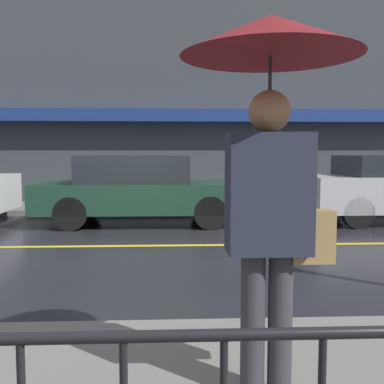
{
  "coord_description": "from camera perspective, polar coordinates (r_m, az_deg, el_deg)",
  "views": [
    {
      "loc": [
        0.57,
        -7.39,
        1.54
      ],
      "look_at": [
        0.8,
        -2.34,
        1.1
      ],
      "focal_mm": 42.0,
      "sensor_mm": 36.0,
      "label": 1
    }
  ],
  "objects": [
    {
      "name": "sidewalk_far",
      "position": [
        12.24,
        -5.28,
        -1.97
      ],
      "size": [
        28.0,
        2.1,
        0.13
      ],
      "color": "slate",
      "rests_on": "ground_plane"
    },
    {
      "name": "car_dark_green",
      "position": [
        9.86,
        -6.51,
        0.39
      ],
      "size": [
        4.51,
        1.92,
        1.48
      ],
      "color": "#193828",
      "rests_on": "ground_plane"
    },
    {
      "name": "ground_plane",
      "position": [
        7.57,
        -6.93,
        -6.81
      ],
      "size": [
        80.0,
        80.0,
        0.0
      ],
      "primitive_type": "plane",
      "color": "black"
    },
    {
      "name": "building_storefront",
      "position": [
        13.4,
        -5.15,
        11.14
      ],
      "size": [
        28.0,
        0.85,
        6.02
      ],
      "color": "#383D42",
      "rests_on": "ground_plane"
    },
    {
      "name": "pedestrian",
      "position": [
        2.55,
        9.96,
        10.39
      ],
      "size": [
        1.0,
        1.0,
        2.16
      ],
      "rotation": [
        0.0,
        0.0,
        3.14
      ],
      "color": "#333338",
      "rests_on": "sidewalk_near"
    },
    {
      "name": "lane_marking",
      "position": [
        7.57,
        -6.93,
        -6.78
      ],
      "size": [
        25.2,
        0.12,
        0.01
      ],
      "color": "gold",
      "rests_on": "ground_plane"
    }
  ]
}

